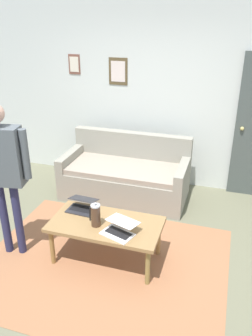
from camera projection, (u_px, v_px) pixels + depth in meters
The scene contains 9 objects.
ground_plane at pixel (105, 262), 3.77m from camera, with size 7.68×7.68×0.00m, color #6C6B52.
area_rug at pixel (104, 263), 3.75m from camera, with size 2.63×2.09×0.01m, color #9E6644.
back_wall at pixel (155, 97), 5.11m from camera, with size 7.04×0.11×2.70m.
couch at pixel (126, 176), 5.04m from camera, with size 1.79×0.87×0.88m.
coffee_table at pixel (106, 227), 3.66m from camera, with size 1.19×0.62×0.47m.
laptop_left at pixel (119, 229), 3.46m from camera, with size 0.40×0.38×0.12m.
laptop_center at pixel (82, 206), 3.87m from camera, with size 0.32×0.30×0.14m.
french_press at pixel (96, 215), 3.55m from camera, with size 0.12×0.10×0.28m.
person_standing at pixel (2, 163), 3.49m from camera, with size 0.60×0.27×1.73m.
Camera 1 is at (-1.12, 2.78, 2.52)m, focal length 36.65 mm.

